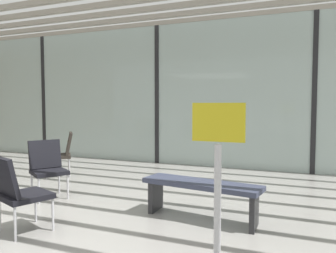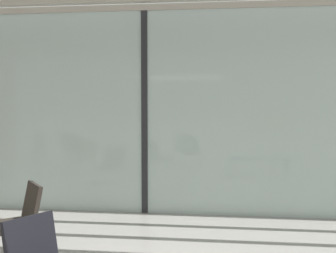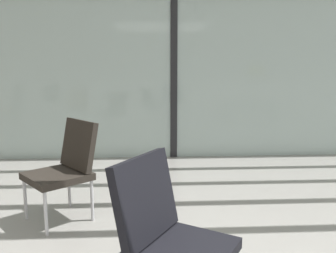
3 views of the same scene
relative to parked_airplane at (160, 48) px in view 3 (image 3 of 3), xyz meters
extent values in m
cube|color=#A3B7B2|center=(0.07, -4.13, -0.22)|extent=(14.00, 0.08, 3.31)
cube|color=black|center=(0.07, -4.13, -0.22)|extent=(0.10, 0.12, 3.31)
ellipsoid|color=silver|center=(0.27, 0.00, 0.00)|extent=(10.08, 3.75, 3.75)
sphere|color=black|center=(-2.50, -1.72, 0.28)|extent=(0.28, 0.28, 0.28)
sphere|color=black|center=(-1.60, -1.72, 0.28)|extent=(0.28, 0.28, 0.28)
sphere|color=black|center=(-0.70, -1.72, 0.28)|extent=(0.28, 0.28, 0.28)
sphere|color=black|center=(0.20, -1.72, 0.28)|extent=(0.28, 0.28, 0.28)
sphere|color=black|center=(1.10, -1.72, 0.28)|extent=(0.28, 0.28, 0.28)
cube|color=#28231E|center=(-1.10, -6.35, -1.48)|extent=(0.68, 0.68, 0.06)
cube|color=#28231E|center=(-0.93, -6.21, -1.23)|extent=(0.42, 0.46, 0.44)
cylinder|color=#BCBCC1|center=(-1.39, -6.32, -1.69)|extent=(0.03, 0.03, 0.37)
cylinder|color=#BCBCC1|center=(-1.12, -6.64, -1.69)|extent=(0.03, 0.03, 0.37)
cylinder|color=#BCBCC1|center=(-1.07, -6.05, -1.69)|extent=(0.03, 0.03, 0.37)
cylinder|color=#BCBCC1|center=(-0.80, -6.37, -1.69)|extent=(0.03, 0.03, 0.37)
cube|color=black|center=(-0.14, -7.66, -1.48)|extent=(0.66, 0.66, 0.06)
cube|color=black|center=(-0.32, -7.55, -1.23)|extent=(0.38, 0.48, 0.44)
camera|label=1|loc=(3.48, -11.68, -0.45)|focal=36.36mm
camera|label=2|loc=(1.28, -10.91, -0.01)|focal=44.75mm
camera|label=3|loc=(-0.30, -9.29, -0.56)|focal=37.03mm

